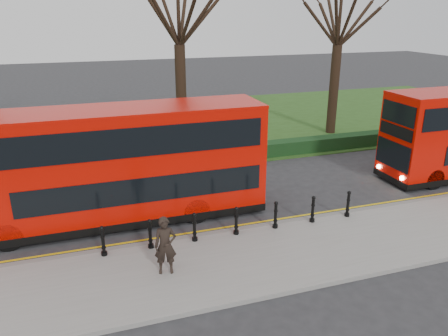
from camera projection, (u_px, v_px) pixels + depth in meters
name	position (u px, v px, depth m)	size (l,w,h in m)	color
ground	(192.00, 226.00, 16.47)	(120.00, 120.00, 0.00)	#28282B
pavement	(216.00, 266.00, 13.77)	(60.00, 4.00, 0.15)	gray
kerb	(199.00, 237.00, 15.55)	(60.00, 0.25, 0.16)	slate
grass_verge	(138.00, 129.00, 29.85)	(60.00, 18.00, 0.06)	#274617
hedge	(159.00, 161.00, 22.40)	(60.00, 0.90, 0.80)	black
yellow_line_outer	(197.00, 234.00, 15.84)	(60.00, 0.10, 0.01)	yellow
yellow_line_inner	(195.00, 232.00, 16.02)	(60.00, 0.10, 0.01)	yellow
tree_mid	(178.00, 8.00, 23.34)	(6.86, 6.86, 10.72)	black
tree_right	(340.00, 14.00, 26.41)	(6.57, 6.57, 10.26)	black
bollard_row	(236.00, 221.00, 15.42)	(9.30, 0.15, 1.00)	black
bus_lead	(118.00, 166.00, 16.21)	(11.00, 2.53, 4.38)	#C70C02
pedestrian	(165.00, 246.00, 13.01)	(0.67, 0.44, 1.83)	black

